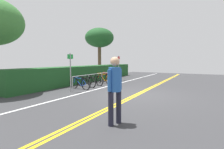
# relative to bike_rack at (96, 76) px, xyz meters

# --- Properties ---
(ground_plane) EXTENTS (31.68, 13.07, 0.05)m
(ground_plane) POSITION_rel_bike_rack_xyz_m (-1.81, -3.63, -0.61)
(ground_plane) COLOR #353538
(centre_line_yellow_inner) EXTENTS (28.51, 0.10, 0.00)m
(centre_line_yellow_inner) POSITION_rel_bike_rack_xyz_m (-1.81, -3.71, -0.58)
(centre_line_yellow_inner) COLOR gold
(centre_line_yellow_inner) RESTS_ON ground_plane
(centre_line_yellow_outer) EXTENTS (28.51, 0.10, 0.00)m
(centre_line_yellow_outer) POSITION_rel_bike_rack_xyz_m (-1.81, -3.55, -0.58)
(centre_line_yellow_outer) COLOR gold
(centre_line_yellow_outer) RESTS_ON ground_plane
(bike_lane_stripe_white) EXTENTS (28.51, 0.12, 0.00)m
(bike_lane_stripe_white) POSITION_rel_bike_rack_xyz_m (-1.81, -1.00, -0.58)
(bike_lane_stripe_white) COLOR white
(bike_lane_stripe_white) RESTS_ON ground_plane
(bike_rack) EXTENTS (4.75, 0.05, 0.78)m
(bike_rack) POSITION_rel_bike_rack_xyz_m (0.00, 0.00, 0.00)
(bike_rack) COLOR #9EA0A5
(bike_rack) RESTS_ON ground_plane
(bicycle_0) EXTENTS (0.46, 1.71, 0.74)m
(bicycle_0) POSITION_rel_bike_rack_xyz_m (-1.84, -0.10, -0.24)
(bicycle_0) COLOR black
(bicycle_0) RESTS_ON ground_plane
(bicycle_1) EXTENTS (0.53, 1.71, 0.74)m
(bicycle_1) POSITION_rel_bike_rack_xyz_m (-1.00, 0.05, -0.24)
(bicycle_1) COLOR black
(bicycle_1) RESTS_ON ground_plane
(bicycle_2) EXTENTS (0.61, 1.75, 0.73)m
(bicycle_2) POSITION_rel_bike_rack_xyz_m (-0.02, 0.12, -0.25)
(bicycle_2) COLOR black
(bicycle_2) RESTS_ON ground_plane
(bicycle_3) EXTENTS (0.46, 1.82, 0.78)m
(bicycle_3) POSITION_rel_bike_rack_xyz_m (0.89, -0.09, -0.22)
(bicycle_3) COLOR black
(bicycle_3) RESTS_ON ground_plane
(bicycle_4) EXTENTS (0.46, 1.84, 0.77)m
(bicycle_4) POSITION_rel_bike_rack_xyz_m (1.85, 0.02, -0.22)
(bicycle_4) COLOR black
(bicycle_4) RESTS_ON ground_plane
(pedestrian) EXTENTS (0.47, 0.32, 1.77)m
(pedestrian) POSITION_rel_bike_rack_xyz_m (-5.93, -4.53, 0.44)
(pedestrian) COLOR #1E1E2D
(pedestrian) RESTS_ON ground_plane
(sign_post_near) EXTENTS (0.36, 0.08, 2.05)m
(sign_post_near) POSITION_rel_bike_rack_xyz_m (-2.81, -0.28, 0.66)
(sign_post_near) COLOR gray
(sign_post_near) RESTS_ON ground_plane
(sign_post_far) EXTENTS (0.36, 0.06, 2.06)m
(sign_post_far) POSITION_rel_bike_rack_xyz_m (3.34, -0.09, 0.66)
(sign_post_far) COLOR gray
(sign_post_far) RESTS_ON ground_plane
(hedge_backdrop) EXTENTS (13.70, 1.38, 1.23)m
(hedge_backdrop) POSITION_rel_bike_rack_xyz_m (1.50, 1.90, 0.03)
(hedge_backdrop) COLOR #1C4C21
(hedge_backdrop) RESTS_ON ground_plane
(tree_mid) EXTENTS (3.13, 3.13, 5.18)m
(tree_mid) POSITION_rel_bike_rack_xyz_m (6.58, 3.86, 3.49)
(tree_mid) COLOR brown
(tree_mid) RESTS_ON ground_plane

